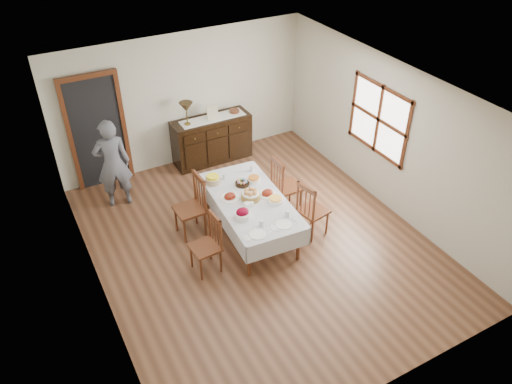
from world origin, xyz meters
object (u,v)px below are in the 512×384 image
chair_right_near (311,209)px  sideboard (212,139)px  table_lamp (186,108)px  dining_table (250,203)px  chair_left_near (208,243)px  chair_left_far (192,205)px  chair_right_far (284,185)px  person (112,161)px

chair_right_near → sideboard: 2.95m
sideboard → table_lamp: 0.96m
dining_table → chair_left_near: bearing=-151.9°
chair_left_far → chair_right_far: size_ratio=1.01×
chair_left_far → chair_right_far: bearing=81.3°
chair_left_far → chair_right_near: bearing=57.9°
dining_table → chair_left_far: size_ratio=1.97×
chair_left_near → chair_left_far: 0.92m
chair_left_near → chair_left_far: size_ratio=0.90×
dining_table → chair_left_far: chair_left_far is taller
sideboard → dining_table: bearing=-100.0°
person → table_lamp: 1.74m
chair_left_near → sideboard: (1.36, 2.87, -0.02)m
dining_table → person: person is taller
person → table_lamp: person is taller
chair_right_far → table_lamp: bearing=24.2°
chair_right_far → person: bearing=59.0°
chair_left_far → chair_right_near: (1.65, -0.97, -0.03)m
chair_left_far → person: bearing=-149.9°
chair_left_near → table_lamp: size_ratio=2.12×
dining_table → person: (-1.67, 1.89, 0.26)m
table_lamp → chair_left_near: bearing=-107.0°
chair_right_near → table_lamp: bearing=6.1°
person → chair_right_far: bearing=155.6°
chair_left_near → chair_right_near: size_ratio=0.96×
person → table_lamp: bearing=-153.5°
chair_right_near → chair_right_far: chair_right_far is taller
chair_left_far → person: (-0.87, 1.40, 0.34)m
chair_left_near → sideboard: chair_left_near is taller
chair_right_near → table_lamp: table_lamp is taller
person → chair_left_near: bearing=115.9°
dining_table → chair_right_far: 0.87m
chair_left_far → table_lamp: bearing=157.3°
chair_left_near → sideboard: bearing=150.7°
sideboard → chair_left_far: bearing=-122.1°
chair_left_far → chair_right_far: (1.61, -0.19, -0.01)m
dining_table → chair_left_near: size_ratio=2.19×
dining_table → person: 2.53m
sideboard → chair_right_far: bearing=-79.8°
sideboard → table_lamp: table_lamp is taller
sideboard → table_lamp: size_ratio=3.39×
dining_table → sideboard: sideboard is taller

